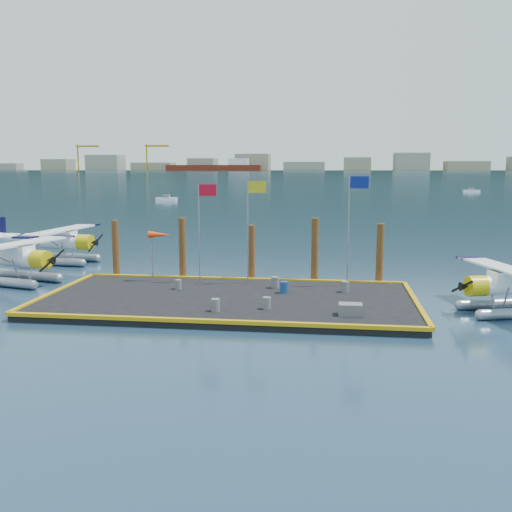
{
  "coord_description": "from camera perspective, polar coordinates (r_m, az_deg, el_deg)",
  "views": [
    {
      "loc": [
        5.49,
        -30.01,
        7.49
      ],
      "look_at": [
        1.24,
        2.0,
        2.38
      ],
      "focal_mm": 40.0,
      "sensor_mm": 36.0,
      "label": 1
    }
  ],
  "objects": [
    {
      "name": "dock_bumpers",
      "position": [
        31.3,
        -2.74,
        -3.94
      ],
      "size": [
        20.25,
        10.25,
        0.18
      ],
      "primitive_type": null,
      "color": "#C4910B",
      "rests_on": "dock"
    },
    {
      "name": "flagpole_red",
      "position": [
        34.83,
        -5.39,
        3.86
      ],
      "size": [
        1.14,
        0.08,
        6.0
      ],
      "color": "gray",
      "rests_on": "dock"
    },
    {
      "name": "dock",
      "position": [
        31.37,
        -2.74,
        -4.45
      ],
      "size": [
        20.0,
        10.0,
        0.4
      ],
      "primitive_type": "cube",
      "color": "black",
      "rests_on": "ground"
    },
    {
      "name": "piling_0",
      "position": [
        38.47,
        -13.85,
        0.53
      ],
      "size": [
        0.44,
        0.44,
        4.0
      ],
      "primitive_type": "cylinder",
      "color": "#4E2916",
      "rests_on": "ground"
    },
    {
      "name": "drum_4",
      "position": [
        32.78,
        8.9,
        -3.06
      ],
      "size": [
        0.44,
        0.44,
        0.62
      ],
      "primitive_type": "cylinder",
      "color": "#5D5E63",
      "rests_on": "dock"
    },
    {
      "name": "far_backdrop",
      "position": [
        1783.01,
        15.3,
        8.75
      ],
      "size": [
        3050.0,
        2050.0,
        810.0
      ],
      "color": "black",
      "rests_on": "ground"
    },
    {
      "name": "crate",
      "position": [
        27.83,
        9.42,
        -5.29
      ],
      "size": [
        1.13,
        0.75,
        0.56
      ],
      "primitive_type": "cube",
      "color": "#5D5E63",
      "rests_on": "dock"
    },
    {
      "name": "drum_2",
      "position": [
        32.2,
        2.83,
        -3.14
      ],
      "size": [
        0.47,
        0.47,
        0.66
      ],
      "primitive_type": "cylinder",
      "color": "navy",
      "rests_on": "dock"
    },
    {
      "name": "ground",
      "position": [
        31.42,
        -2.74,
        -4.81
      ],
      "size": [
        4000.0,
        4000.0,
        0.0
      ],
      "primitive_type": "plane",
      "color": "#183048",
      "rests_on": "ground"
    },
    {
      "name": "flagpole_yellow",
      "position": [
        34.28,
        -0.5,
        4.01
      ],
      "size": [
        1.14,
        0.08,
        6.2
      ],
      "color": "gray",
      "rests_on": "dock"
    },
    {
      "name": "drum_3",
      "position": [
        28.28,
        -4.08,
        -4.91
      ],
      "size": [
        0.44,
        0.44,
        0.62
      ],
      "primitive_type": "cylinder",
      "color": "#5D5E63",
      "rests_on": "dock"
    },
    {
      "name": "drum_0",
      "position": [
        33.51,
        -7.78,
        -2.82
      ],
      "size": [
        0.39,
        0.39,
        0.55
      ],
      "primitive_type": "cylinder",
      "color": "#5D5E63",
      "rests_on": "dock"
    },
    {
      "name": "seaplane_c",
      "position": [
        46.88,
        -19.34,
        1.18
      ],
      "size": [
        8.99,
        9.91,
        3.51
      ],
      "rotation": [
        0.0,
        0.0,
        -1.66
      ],
      "color": "#8F939C",
      "rests_on": "ground"
    },
    {
      "name": "drum_5",
      "position": [
        33.46,
        1.92,
        -2.66
      ],
      "size": [
        0.47,
        0.47,
        0.67
      ],
      "primitive_type": "cylinder",
      "color": "#5D5E63",
      "rests_on": "dock"
    },
    {
      "name": "piling_3",
      "position": [
        35.83,
        5.89,
        0.37
      ],
      "size": [
        0.44,
        0.44,
        4.3
      ],
      "primitive_type": "cylinder",
      "color": "#4E2916",
      "rests_on": "ground"
    },
    {
      "name": "piling_4",
      "position": [
        35.96,
        12.27,
        0.01
      ],
      "size": [
        0.44,
        0.44,
        4.0
      ],
      "primitive_type": "cylinder",
      "color": "#4E2916",
      "rests_on": "ground"
    },
    {
      "name": "drum_1",
      "position": [
        28.62,
        1.09,
        -4.73
      ],
      "size": [
        0.43,
        0.43,
        0.6
      ],
      "primitive_type": "cylinder",
      "color": "#5D5E63",
      "rests_on": "dock"
    },
    {
      "name": "seaplane_b",
      "position": [
        39.91,
        -23.26,
        -0.36
      ],
      "size": [
        9.03,
        9.75,
        3.46
      ],
      "rotation": [
        0.0,
        0.0,
        -1.82
      ],
      "color": "#8F939C",
      "rests_on": "ground"
    },
    {
      "name": "flagpole_blue",
      "position": [
        33.95,
        9.59,
        4.13
      ],
      "size": [
        1.14,
        0.08,
        6.5
      ],
      "color": "gray",
      "rests_on": "dock"
    },
    {
      "name": "windsock",
      "position": [
        35.67,
        -9.65,
        2.0
      ],
      "size": [
        1.4,
        0.44,
        3.12
      ],
      "color": "gray",
      "rests_on": "dock"
    },
    {
      "name": "piling_1",
      "position": [
        37.06,
        -7.36,
        0.56
      ],
      "size": [
        0.44,
        0.44,
        4.2
      ],
      "primitive_type": "cylinder",
      "color": "#4E2916",
      "rests_on": "ground"
    },
    {
      "name": "piling_2",
      "position": [
        36.2,
        -0.46,
        0.11
      ],
      "size": [
        0.44,
        0.44,
        3.8
      ],
      "primitive_type": "cylinder",
      "color": "#4E2916",
      "rests_on": "ground"
    }
  ]
}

